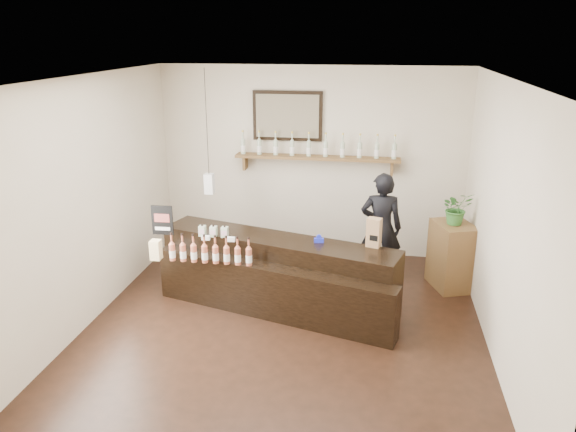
# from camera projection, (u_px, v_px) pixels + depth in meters

# --- Properties ---
(ground) EXTENTS (5.00, 5.00, 0.00)m
(ground) POSITION_uv_depth(u_px,v_px,m) (283.00, 329.00, 6.41)
(ground) COLOR black
(ground) RESTS_ON ground
(room_shell) EXTENTS (5.00, 5.00, 5.00)m
(room_shell) POSITION_uv_depth(u_px,v_px,m) (282.00, 186.00, 5.88)
(room_shell) COLOR beige
(room_shell) RESTS_ON ground
(back_wall_decor) EXTENTS (2.66, 0.96, 1.69)m
(back_wall_decor) POSITION_uv_depth(u_px,v_px,m) (299.00, 139.00, 8.11)
(back_wall_decor) COLOR brown
(back_wall_decor) RESTS_ON ground
(counter) EXTENTS (3.06, 1.63, 0.99)m
(counter) POSITION_uv_depth(u_px,v_px,m) (275.00, 275.00, 6.87)
(counter) COLOR black
(counter) RESTS_ON ground
(promo_sign) EXTENTS (0.27, 0.03, 0.37)m
(promo_sign) POSITION_uv_depth(u_px,v_px,m) (162.00, 220.00, 6.90)
(promo_sign) COLOR black
(promo_sign) RESTS_ON counter
(paper_bag) EXTENTS (0.19, 0.16, 0.35)m
(paper_bag) POSITION_uv_depth(u_px,v_px,m) (374.00, 232.00, 6.52)
(paper_bag) COLOR #A1764D
(paper_bag) RESTS_ON counter
(tape_dispenser) EXTENTS (0.12, 0.06, 0.10)m
(tape_dispenser) POSITION_uv_depth(u_px,v_px,m) (319.00, 239.00, 6.68)
(tape_dispenser) COLOR #1C28C7
(tape_dispenser) RESTS_ON counter
(side_cabinet) EXTENTS (0.62, 0.72, 0.88)m
(side_cabinet) POSITION_uv_depth(u_px,v_px,m) (452.00, 256.00, 7.37)
(side_cabinet) COLOR brown
(side_cabinet) RESTS_ON ground
(potted_plant) EXTENTS (0.48, 0.45, 0.43)m
(potted_plant) POSITION_uv_depth(u_px,v_px,m) (456.00, 208.00, 7.16)
(potted_plant) COLOR #336C2B
(potted_plant) RESTS_ON side_cabinet
(shopkeeper) EXTENTS (0.62, 0.41, 1.71)m
(shopkeeper) POSITION_uv_depth(u_px,v_px,m) (381.00, 221.00, 7.44)
(shopkeeper) COLOR black
(shopkeeper) RESTS_ON ground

